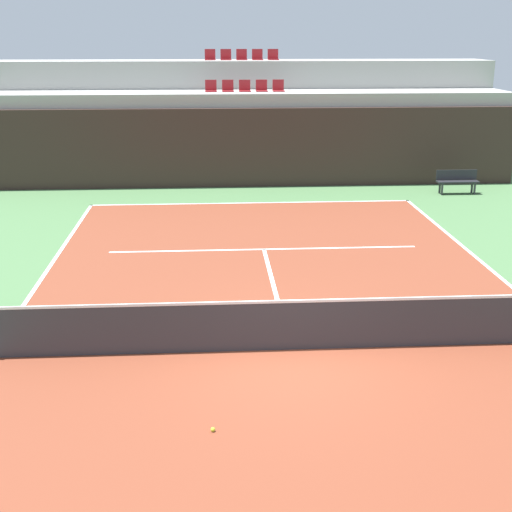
# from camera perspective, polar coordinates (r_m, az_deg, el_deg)

# --- Properties ---
(ground_plane) EXTENTS (80.00, 80.00, 0.00)m
(ground_plane) POSITION_cam_1_polar(r_m,az_deg,el_deg) (13.26, 2.76, -7.49)
(ground_plane) COLOR #477042
(court_surface) EXTENTS (11.00, 24.00, 0.01)m
(court_surface) POSITION_cam_1_polar(r_m,az_deg,el_deg) (13.26, 2.77, -7.47)
(court_surface) COLOR brown
(court_surface) RESTS_ON ground_plane
(baseline_far) EXTENTS (11.00, 0.10, 0.00)m
(baseline_far) POSITION_cam_1_polar(r_m,az_deg,el_deg) (24.58, -0.35, 4.26)
(baseline_far) COLOR white
(baseline_far) RESTS_ON court_surface
(service_line_far) EXTENTS (8.26, 0.10, 0.00)m
(service_line_far) POSITION_cam_1_polar(r_m,az_deg,el_deg) (19.23, 0.64, 0.54)
(service_line_far) COLOR white
(service_line_far) RESTS_ON court_surface
(centre_service_line) EXTENTS (0.10, 6.40, 0.00)m
(centre_service_line) POSITION_cam_1_polar(r_m,az_deg,el_deg) (16.20, 1.50, -2.72)
(centre_service_line) COLOR white
(centre_service_line) RESTS_ON court_surface
(back_wall) EXTENTS (20.55, 0.30, 2.94)m
(back_wall) POSITION_cam_1_polar(r_m,az_deg,el_deg) (27.15, -0.73, 8.63)
(back_wall) COLOR #33231E
(back_wall) RESTS_ON ground_plane
(stands_tier_lower) EXTENTS (20.55, 2.40, 3.43)m
(stands_tier_lower) POSITION_cam_1_polar(r_m,az_deg,el_deg) (28.45, -0.88, 9.53)
(stands_tier_lower) COLOR #9E9E99
(stands_tier_lower) RESTS_ON ground_plane
(stands_tier_upper) EXTENTS (20.55, 2.40, 4.53)m
(stands_tier_upper) POSITION_cam_1_polar(r_m,az_deg,el_deg) (30.76, -1.11, 11.15)
(stands_tier_upper) COLOR #9E9E99
(stands_tier_upper) RESTS_ON ground_plane
(seating_row_lower) EXTENTS (3.06, 0.44, 0.44)m
(seating_row_lower) POSITION_cam_1_polar(r_m,az_deg,el_deg) (28.35, -0.90, 13.25)
(seating_row_lower) COLOR maroon
(seating_row_lower) RESTS_ON stands_tier_lower
(seating_row_upper) EXTENTS (3.06, 0.44, 0.44)m
(seating_row_upper) POSITION_cam_1_polar(r_m,az_deg,el_deg) (30.69, -1.15, 15.60)
(seating_row_upper) COLOR maroon
(seating_row_upper) RESTS_ON stands_tier_upper
(tennis_net) EXTENTS (11.08, 0.08, 1.07)m
(tennis_net) POSITION_cam_1_polar(r_m,az_deg,el_deg) (13.05, 2.80, -5.47)
(tennis_net) COLOR black
(tennis_net) RESTS_ON court_surface
(player_bench) EXTENTS (1.50, 0.40, 0.85)m
(player_bench) POSITION_cam_1_polar(r_m,az_deg,el_deg) (27.03, 15.76, 5.88)
(player_bench) COLOR #232328
(player_bench) RESTS_ON ground_plane
(tennis_ball_1) EXTENTS (0.07, 0.07, 0.07)m
(tennis_ball_1) POSITION_cam_1_polar(r_m,az_deg,el_deg) (10.73, -3.46, -13.65)
(tennis_ball_1) COLOR #CCE033
(tennis_ball_1) RESTS_ON court_surface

